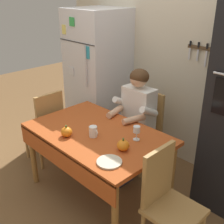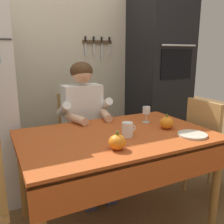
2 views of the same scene
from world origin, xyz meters
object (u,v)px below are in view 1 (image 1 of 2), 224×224
(pumpkin_large, at_px, (66,132))
(serving_tray, at_px, (109,162))
(dining_table, at_px, (96,140))
(seated_person, at_px, (135,114))
(refrigerator, at_px, (98,77))
(pumpkin_medium, at_px, (123,145))
(chair_left_side, at_px, (47,124))
(coffee_mug, at_px, (93,132))
(wine_glass, at_px, (137,130))
(chair_right_side, at_px, (167,199))
(chair_behind_person, at_px, (144,127))

(pumpkin_large, bearing_deg, serving_tray, -1.38)
(dining_table, bearing_deg, seated_person, 92.99)
(refrigerator, height_order, pumpkin_medium, refrigerator)
(dining_table, height_order, chair_left_side, chair_left_side)
(seated_person, height_order, serving_tray, seated_person)
(dining_table, distance_m, coffee_mug, 0.16)
(pumpkin_large, bearing_deg, wine_glass, 40.21)
(dining_table, relative_size, serving_tray, 6.69)
(chair_right_side, xyz_separation_m, serving_tray, (-0.43, -0.21, 0.24))
(chair_left_side, relative_size, coffee_mug, 8.77)
(refrigerator, height_order, seated_person, refrigerator)
(pumpkin_large, bearing_deg, chair_left_side, 162.80)
(seated_person, xyz_separation_m, pumpkin_large, (-0.11, -0.85, 0.05))
(pumpkin_medium, height_order, serving_tray, pumpkin_medium)
(refrigerator, xyz_separation_m, chair_right_side, (1.85, -0.93, -0.39))
(coffee_mug, bearing_deg, seated_person, 96.23)
(pumpkin_large, bearing_deg, dining_table, 61.03)
(chair_right_side, bearing_deg, seated_person, 145.07)
(refrigerator, distance_m, chair_right_side, 2.11)
(pumpkin_large, bearing_deg, chair_behind_person, 84.21)
(refrigerator, bearing_deg, seated_person, -16.92)
(chair_behind_person, relative_size, wine_glass, 6.68)
(chair_left_side, distance_m, coffee_mug, 0.99)
(refrigerator, bearing_deg, wine_glass, -28.08)
(dining_table, distance_m, seated_person, 0.61)
(chair_left_side, xyz_separation_m, wine_glass, (1.27, 0.19, 0.33))
(wine_glass, relative_size, pumpkin_medium, 1.18)
(refrigerator, xyz_separation_m, seated_person, (0.92, -0.28, -0.16))
(dining_table, distance_m, pumpkin_large, 0.31)
(seated_person, xyz_separation_m, chair_left_side, (-0.87, -0.61, -0.23))
(chair_left_side, relative_size, wine_glass, 6.68)
(dining_table, relative_size, coffee_mug, 13.21)
(refrigerator, relative_size, wine_glass, 12.92)
(chair_behind_person, height_order, chair_right_side, same)
(coffee_mug, distance_m, serving_tray, 0.47)
(refrigerator, distance_m, serving_tray, 1.83)
(pumpkin_large, bearing_deg, seated_person, 82.93)
(chair_behind_person, xyz_separation_m, coffee_mug, (0.07, -0.86, 0.28))
(refrigerator, xyz_separation_m, coffee_mug, (0.99, -0.95, -0.11))
(wine_glass, bearing_deg, refrigerator, 151.92)
(wine_glass, bearing_deg, seated_person, 133.32)
(dining_table, bearing_deg, serving_tray, -29.36)
(chair_left_side, xyz_separation_m, coffee_mug, (0.94, -0.06, 0.28))
(chair_behind_person, xyz_separation_m, seated_person, (0.00, -0.19, 0.23))
(dining_table, height_order, serving_tray, serving_tray)
(chair_right_side, height_order, wine_glass, chair_right_side)
(coffee_mug, bearing_deg, chair_left_side, 176.62)
(coffee_mug, relative_size, pumpkin_medium, 0.90)
(wine_glass, height_order, pumpkin_medium, wine_glass)
(chair_behind_person, relative_size, chair_right_side, 1.00)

